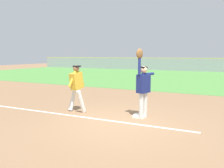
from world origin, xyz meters
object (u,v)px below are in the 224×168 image
at_px(first_base, 139,116).
at_px(parked_car_tan, 223,65).
at_px(runner, 77,85).
at_px(parked_car_green, 181,65).
at_px(parked_car_silver, 146,64).
at_px(baseball, 141,54).
at_px(fielder, 143,85).

height_order(first_base, parked_car_tan, parked_car_tan).
relative_size(runner, parked_car_green, 0.38).
distance_m(parked_car_silver, parked_car_tan, 11.40).
relative_size(baseball, parked_car_silver, 0.02).
distance_m(fielder, baseball, 0.99).
bearing_deg(parked_car_silver, first_base, -68.74).
bearing_deg(first_base, parked_car_tan, 84.97).
bearing_deg(fielder, parked_car_tan, -74.63).
bearing_deg(fielder, runner, 26.30).
distance_m(first_base, parked_car_green, 28.57).
relative_size(fielder, parked_car_silver, 0.50).
relative_size(parked_car_silver, parked_car_green, 1.00).
xyz_separation_m(runner, parked_car_green, (-0.86, 28.70, -0.32)).
xyz_separation_m(runner, parked_car_tan, (4.83, 28.99, -0.32)).
bearing_deg(baseball, runner, -173.50).
height_order(parked_car_silver, parked_car_green, same).
xyz_separation_m(fielder, parked_car_silver, (-9.00, 28.56, -0.45)).
height_order(runner, parked_car_green, runner).
distance_m(runner, parked_car_green, 28.72).
bearing_deg(parked_car_green, fielder, -86.83).
bearing_deg(parked_car_silver, baseball, -68.68).
bearing_deg(runner, fielder, 13.65).
relative_size(runner, parked_car_silver, 0.38).
distance_m(first_base, parked_car_tan, 28.79).
bearing_deg(parked_car_tan, runner, -103.72).
relative_size(fielder, baseball, 30.81).
relative_size(first_base, fielder, 0.17).
bearing_deg(first_base, fielder, -23.62).
bearing_deg(baseball, parked_car_green, 96.45).
bearing_deg(runner, parked_car_silver, 110.32).
height_order(first_base, parked_car_green, parked_car_green).
xyz_separation_m(parked_car_green, parked_car_tan, (5.69, 0.29, 0.00)).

